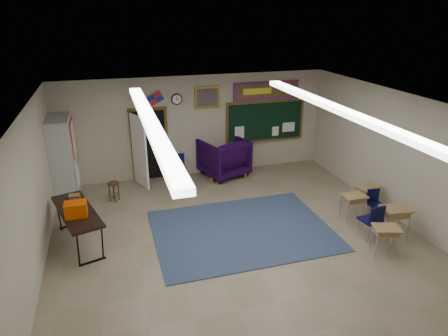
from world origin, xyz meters
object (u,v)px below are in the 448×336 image
object	(u,v)px
student_desk_front_right	(366,197)
wooden_stool	(114,191)
folding_table	(79,225)
wingback_armchair	(224,157)
student_desk_front_left	(353,206)

from	to	relation	value
student_desk_front_right	wooden_stool	distance (m)	6.49
folding_table	wooden_stool	size ratio (longest dim) A/B	3.91
wingback_armchair	folding_table	bearing A→B (deg)	15.81
student_desk_front_left	folding_table	distance (m)	6.27
student_desk_front_right	wooden_stool	xyz separation A→B (m)	(-6.04, 2.37, -0.11)
wingback_armchair	wooden_stool	size ratio (longest dim) A/B	2.42
student_desk_front_left	wooden_stool	distance (m)	6.07
wooden_stool	folding_table	bearing A→B (deg)	-112.29
wingback_armchair	student_desk_front_left	world-z (taller)	wingback_armchair
student_desk_front_left	wooden_stool	bearing A→B (deg)	152.87
student_desk_front_left	student_desk_front_right	size ratio (longest dim) A/B	0.97
folding_table	wooden_stool	bearing A→B (deg)	51.32
student_desk_front_right	folding_table	bearing A→B (deg)	161.98
student_desk_front_right	wooden_stool	size ratio (longest dim) A/B	1.31
folding_table	student_desk_front_right	bearing A→B (deg)	-20.09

